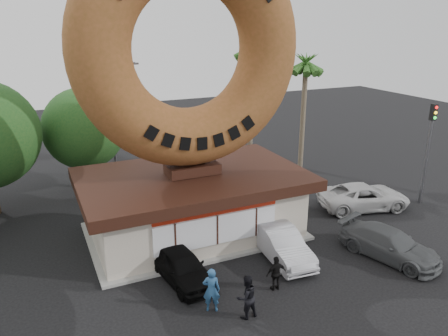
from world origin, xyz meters
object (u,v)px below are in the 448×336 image
(giant_donut, at_px, (189,50))
(person_left, at_px, (211,290))
(car_silver, at_px, (281,243))
(car_black, at_px, (182,266))
(car_white, at_px, (364,196))
(person_right, at_px, (276,273))
(car_grey, at_px, (390,244))
(street_lamp, at_px, (114,116))
(traffic_signal, at_px, (429,141))
(donut_shop, at_px, (193,202))
(person_center, at_px, (246,297))

(giant_donut, relative_size, person_left, 6.07)
(car_silver, bearing_deg, car_black, -177.16)
(car_black, distance_m, car_white, 12.60)
(person_right, relative_size, car_grey, 0.32)
(giant_donut, bearing_deg, person_left, -104.79)
(giant_donut, distance_m, car_grey, 12.94)
(street_lamp, xyz_separation_m, car_grey, (9.27, -16.17, -3.79))
(traffic_signal, relative_size, person_left, 3.35)
(giant_donut, xyz_separation_m, traffic_signal, (14.00, -2.01, -5.44))
(giant_donut, distance_m, traffic_signal, 15.16)
(car_grey, bearing_deg, person_right, 163.45)
(street_lamp, xyz_separation_m, car_silver, (4.65, -14.05, -3.75))
(person_left, bearing_deg, car_grey, -154.62)
(traffic_signal, height_order, person_left, traffic_signal)
(giant_donut, xyz_separation_m, person_right, (1.26, -6.21, -8.55))
(donut_shop, relative_size, person_center, 6.40)
(person_right, distance_m, car_grey, 6.16)
(person_right, height_order, car_black, person_right)
(person_center, bearing_deg, person_left, -46.85)
(car_black, bearing_deg, car_silver, -9.83)
(car_grey, bearing_deg, street_lamp, 102.96)
(person_left, relative_size, car_grey, 0.38)
(car_white, bearing_deg, person_right, 133.16)
(person_left, height_order, person_right, person_left)
(car_grey, height_order, car_white, car_white)
(person_center, height_order, car_black, person_center)
(person_left, bearing_deg, car_black, -57.53)
(car_grey, relative_size, car_white, 0.90)
(person_center, relative_size, car_grey, 0.37)
(giant_donut, height_order, car_white, giant_donut)
(giant_donut, bearing_deg, person_center, -95.14)
(giant_donut, relative_size, car_grey, 2.32)
(car_grey, bearing_deg, giant_donut, 123.37)
(street_lamp, distance_m, car_white, 16.93)
(person_left, bearing_deg, person_center, 162.74)
(person_center, height_order, car_silver, person_center)
(person_left, xyz_separation_m, person_right, (2.94, 0.16, -0.15))
(car_silver, height_order, car_grey, car_silver)
(car_white, bearing_deg, person_left, 127.47)
(person_left, xyz_separation_m, car_white, (11.94, 5.15, -0.17))
(street_lamp, distance_m, person_left, 16.75)
(person_center, bearing_deg, car_black, -72.89)
(donut_shop, relative_size, person_left, 6.17)
(giant_donut, xyz_separation_m, person_center, (-0.65, -7.27, -8.44))
(car_black, xyz_separation_m, car_grey, (9.45, -2.23, 0.00))
(street_lamp, relative_size, person_right, 5.26)
(car_black, bearing_deg, traffic_signal, -1.69)
(traffic_signal, height_order, car_black, traffic_signal)
(traffic_signal, distance_m, person_center, 15.86)
(person_left, bearing_deg, car_white, -132.50)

